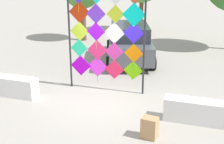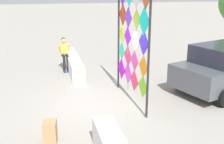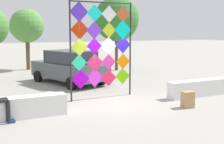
{
  "view_description": "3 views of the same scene",
  "coord_description": "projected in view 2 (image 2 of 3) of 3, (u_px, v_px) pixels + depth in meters",
  "views": [
    {
      "loc": [
        3.36,
        -9.03,
        4.52
      ],
      "look_at": [
        0.37,
        0.21,
        1.08
      ],
      "focal_mm": 49.44,
      "sensor_mm": 36.0,
      "label": 1
    },
    {
      "loc": [
        8.59,
        -1.72,
        3.83
      ],
      "look_at": [
        -0.19,
        0.47,
        1.08
      ],
      "focal_mm": 45.18,
      "sensor_mm": 36.0,
      "label": 2
    },
    {
      "loc": [
        -5.17,
        -10.14,
        2.85
      ],
      "look_at": [
        -0.06,
        0.37,
        1.2
      ],
      "focal_mm": 47.48,
      "sensor_mm": 36.0,
      "label": 3
    }
  ],
  "objects": [
    {
      "name": "plaza_ledge_left",
      "position": [
        73.0,
        64.0,
        13.28
      ],
      "size": [
        4.06,
        0.51,
        0.71
      ],
      "primitive_type": "cube",
      "color": "white",
      "rests_on": "ground"
    },
    {
      "name": "cardboard_box_large",
      "position": [
        50.0,
        133.0,
        7.1
      ],
      "size": [
        0.47,
        0.39,
        0.6
      ],
      "primitive_type": "cube",
      "rotation": [
        0.0,
        0.0,
        -0.15
      ],
      "color": "tan",
      "rests_on": "ground"
    },
    {
      "name": "kite_display_rack",
      "position": [
        132.0,
        36.0,
        9.25
      ],
      "size": [
        2.85,
        0.21,
        4.03
      ],
      "color": "#232328",
      "rests_on": "ground"
    },
    {
      "name": "seated_vendor",
      "position": [
        64.0,
        51.0,
        13.19
      ],
      "size": [
        0.71,
        0.53,
        1.55
      ],
      "color": "black",
      "rests_on": "ground"
    },
    {
      "name": "ground",
      "position": [
        100.0,
        105.0,
        9.49
      ],
      "size": [
        120.0,
        120.0,
        0.0
      ],
      "primitive_type": "plane",
      "color": "#9E998E"
    }
  ]
}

